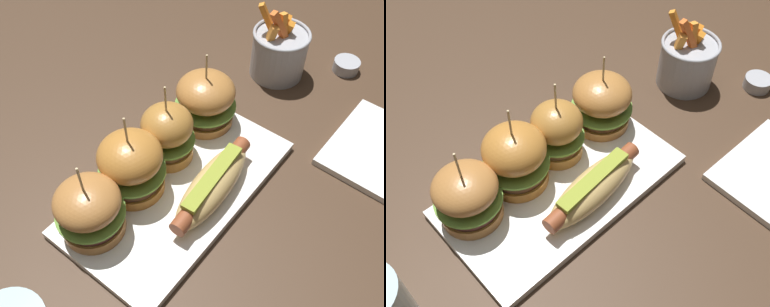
# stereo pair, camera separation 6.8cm
# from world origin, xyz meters

# --- Properties ---
(ground_plane) EXTENTS (3.00, 3.00, 0.00)m
(ground_plane) POSITION_xyz_m (0.00, 0.00, 0.00)
(ground_plane) COLOR #422D1E
(platter_main) EXTENTS (0.36, 0.20, 0.01)m
(platter_main) POSITION_xyz_m (0.00, 0.00, 0.01)
(platter_main) COLOR white
(platter_main) RESTS_ON ground
(hot_dog) EXTENTS (0.19, 0.07, 0.05)m
(hot_dog) POSITION_xyz_m (0.02, -0.05, 0.04)
(hot_dog) COLOR tan
(hot_dog) RESTS_ON platter_main
(slider_far_left) EXTENTS (0.10, 0.10, 0.14)m
(slider_far_left) POSITION_xyz_m (-0.13, 0.05, 0.06)
(slider_far_left) COLOR #AE7239
(slider_far_left) RESTS_ON platter_main
(slider_center_left) EXTENTS (0.10, 0.10, 0.15)m
(slider_center_left) POSITION_xyz_m (-0.04, 0.05, 0.07)
(slider_center_left) COLOR #B87631
(slider_center_left) RESTS_ON platter_main
(slider_center_right) EXTENTS (0.09, 0.09, 0.14)m
(slider_center_right) POSITION_xyz_m (0.04, 0.05, 0.06)
(slider_center_right) COLOR #B07733
(slider_center_right) RESTS_ON platter_main
(slider_far_right) EXTENTS (0.10, 0.10, 0.14)m
(slider_far_right) POSITION_xyz_m (0.14, 0.05, 0.06)
(slider_far_right) COLOR #B27438
(slider_far_right) RESTS_ON platter_main
(fries_bucket) EXTENTS (0.11, 0.11, 0.14)m
(fries_bucket) POSITION_xyz_m (0.33, 0.03, 0.05)
(fries_bucket) COLOR #A8AAB2
(fries_bucket) RESTS_ON ground
(sauce_ramekin) EXTENTS (0.05, 0.05, 0.02)m
(sauce_ramekin) POSITION_xyz_m (0.42, -0.08, 0.01)
(sauce_ramekin) COLOR #A8AAB2
(sauce_ramekin) RESTS_ON ground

